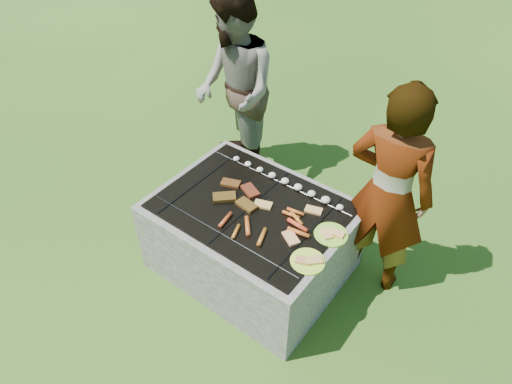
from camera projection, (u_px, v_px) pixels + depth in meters
lawn at (252, 264)px, 3.48m from camera, size 60.00×60.00×0.00m
fire_pit at (252, 239)px, 3.29m from camera, size 1.30×1.00×0.62m
mushrooms at (290, 184)px, 3.21m from camera, size 0.94×0.06×0.05m
pork_slabs at (237, 194)px, 3.14m from camera, size 0.38×0.31×0.02m
sausages at (272, 225)px, 2.92m from camera, size 0.54×0.46×0.03m
bread_on_grate at (287, 218)px, 2.97m from camera, size 0.46×0.41×0.02m
plate_far at (331, 234)px, 2.87m from camera, size 0.22×0.22×0.03m
plate_near at (308, 261)px, 2.71m from camera, size 0.25×0.25×0.03m
cook at (388, 194)px, 2.90m from camera, size 0.59×0.41×1.57m
bystander at (235, 91)px, 3.81m from camera, size 1.02×0.99×1.66m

